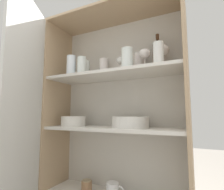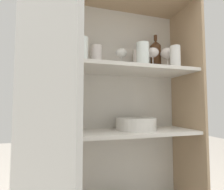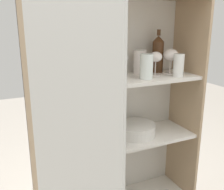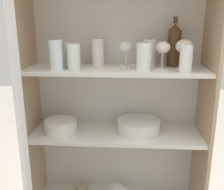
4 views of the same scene
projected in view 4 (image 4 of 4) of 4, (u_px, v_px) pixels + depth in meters
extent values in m
cube|color=silver|center=(117.00, 118.00, 1.61)|extent=(0.98, 0.02, 1.54)
cube|color=tan|center=(32.00, 126.00, 1.49)|extent=(0.02, 0.33, 1.54)
cube|color=tan|center=(203.00, 130.00, 1.44)|extent=(0.02, 0.33, 1.54)
cube|color=silver|center=(116.00, 134.00, 1.48)|extent=(0.94, 0.29, 0.02)
cube|color=silver|center=(116.00, 70.00, 1.37)|extent=(0.94, 0.29, 0.02)
cube|color=silver|center=(24.00, 161.00, 1.12)|extent=(0.23, 0.44, 1.54)
cylinder|color=white|center=(144.00, 57.00, 1.28)|extent=(0.07, 0.07, 0.14)
cylinder|color=white|center=(70.00, 55.00, 1.38)|extent=(0.08, 0.08, 0.13)
cylinder|color=white|center=(186.00, 58.00, 1.25)|extent=(0.06, 0.06, 0.13)
cylinder|color=silver|center=(98.00, 52.00, 1.43)|extent=(0.07, 0.07, 0.14)
cylinder|color=white|center=(56.00, 55.00, 1.30)|extent=(0.07, 0.07, 0.15)
cylinder|color=silver|center=(150.00, 53.00, 1.41)|extent=(0.08, 0.08, 0.14)
cylinder|color=white|center=(74.00, 57.00, 1.30)|extent=(0.06, 0.06, 0.13)
cylinder|color=silver|center=(183.00, 68.00, 1.35)|extent=(0.07, 0.07, 0.01)
cylinder|color=silver|center=(183.00, 61.00, 1.34)|extent=(0.01, 0.01, 0.07)
ellipsoid|color=silver|center=(184.00, 46.00, 1.32)|extent=(0.09, 0.09, 0.07)
cylinder|color=white|center=(126.00, 66.00, 1.42)|extent=(0.06, 0.06, 0.01)
cylinder|color=white|center=(126.00, 59.00, 1.41)|extent=(0.01, 0.01, 0.07)
ellipsoid|color=white|center=(126.00, 46.00, 1.39)|extent=(0.07, 0.07, 0.06)
cylinder|color=silver|center=(162.00, 68.00, 1.35)|extent=(0.07, 0.07, 0.01)
cylinder|color=silver|center=(162.00, 60.00, 1.34)|extent=(0.01, 0.01, 0.07)
ellipsoid|color=silver|center=(163.00, 47.00, 1.32)|extent=(0.07, 0.07, 0.06)
cylinder|color=#4C2D19|center=(174.00, 49.00, 1.40)|extent=(0.07, 0.07, 0.19)
cone|color=#4C2D19|center=(175.00, 27.00, 1.37)|extent=(0.07, 0.07, 0.04)
cylinder|color=#4C2D19|center=(176.00, 20.00, 1.36)|extent=(0.02, 0.02, 0.04)
cylinder|color=silver|center=(138.00, 131.00, 1.48)|extent=(0.24, 0.24, 0.01)
cylinder|color=silver|center=(138.00, 130.00, 1.47)|extent=(0.24, 0.24, 0.01)
cylinder|color=silver|center=(138.00, 128.00, 1.47)|extent=(0.24, 0.24, 0.01)
cylinder|color=silver|center=(139.00, 127.00, 1.47)|extent=(0.24, 0.24, 0.01)
cylinder|color=silver|center=(139.00, 125.00, 1.47)|extent=(0.24, 0.24, 0.01)
cylinder|color=silver|center=(139.00, 124.00, 1.46)|extent=(0.24, 0.24, 0.01)
cylinder|color=silver|center=(139.00, 122.00, 1.46)|extent=(0.24, 0.24, 0.01)
cylinder|color=silver|center=(139.00, 121.00, 1.46)|extent=(0.24, 0.24, 0.01)
cylinder|color=silver|center=(61.00, 126.00, 1.47)|extent=(0.18, 0.18, 0.07)
torus|color=silver|center=(60.00, 121.00, 1.46)|extent=(0.18, 0.18, 0.01)
cylinder|color=tan|center=(82.00, 186.00, 1.62)|extent=(0.06, 0.06, 0.01)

